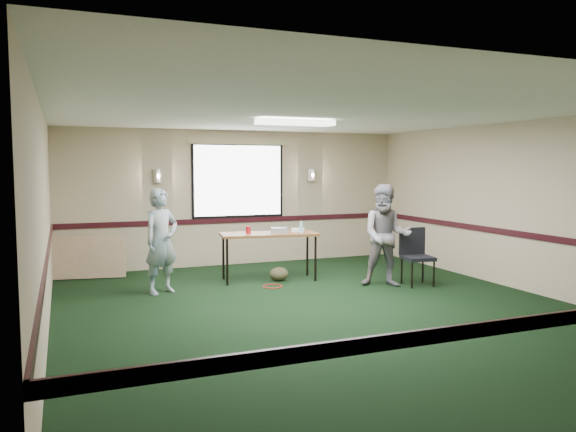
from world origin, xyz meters
name	(u,v)px	position (x,y,z in m)	size (l,w,h in m)	color
ground	(323,310)	(0.00, 0.00, 0.00)	(8.00, 8.00, 0.00)	black
room_shell	(270,190)	(0.00, 2.12, 1.58)	(8.00, 8.02, 8.00)	tan
folding_table	(269,236)	(0.01, 2.21, 0.77)	(1.74, 0.90, 0.83)	#582F19
projector	(279,230)	(0.17, 2.14, 0.88)	(0.28, 0.23, 0.09)	#919299
game_console	(298,230)	(0.56, 2.22, 0.86)	(0.22, 0.18, 0.06)	white
red_cup	(248,230)	(-0.35, 2.26, 0.89)	(0.08, 0.08, 0.13)	#AD0B18
water_bottle	(301,227)	(0.51, 1.96, 0.93)	(0.06, 0.06, 0.20)	#92D6F0
duffel_bag	(279,274)	(0.15, 2.10, 0.12)	(0.34, 0.25, 0.24)	#4B432B
cable_coil	(273,286)	(-0.12, 1.68, 0.01)	(0.33, 0.33, 0.02)	red
folded_table	(82,257)	(-3.00, 3.60, 0.38)	(1.48, 0.06, 0.76)	#A38165
conference_chair	(415,252)	(2.18, 0.98, 0.56)	(0.53, 0.54, 0.95)	black
person_left	(161,241)	(-1.89, 1.90, 0.82)	(0.60, 0.39, 1.64)	#466C9B
person_right	(386,236)	(1.64, 1.03, 0.84)	(0.82, 0.64, 1.69)	#6F82AC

